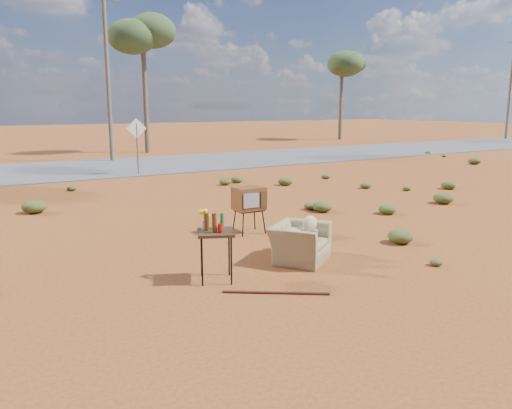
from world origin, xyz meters
TOP-DOWN VIEW (x-y plane):
  - ground at (0.00, 0.00)m, footprint 140.00×140.00m
  - highway at (0.00, 15.00)m, footprint 140.00×7.00m
  - armchair at (0.41, -0.12)m, footprint 1.28×1.28m
  - tv_unit at (0.60, 1.96)m, footprint 0.62×0.51m
  - side_table at (-1.34, -0.25)m, footprint 0.72×0.72m
  - rusty_bar at (-0.85, -1.26)m, footprint 1.29×0.91m
  - road_sign at (1.50, 12.00)m, footprint 0.78×0.06m
  - eucalyptus_center at (5.00, 21.00)m, footprint 3.20×3.20m
  - eucalyptus_right at (22.00, 24.00)m, footprint 3.20×3.20m
  - utility_pole_center at (2.00, 17.50)m, footprint 1.40×0.20m
  - utility_pole_east at (34.00, 17.50)m, footprint 1.40×0.20m
  - scrub_patch at (-0.82, 4.41)m, footprint 17.49×8.07m

SIDE VIEW (x-z plane):
  - ground at x=0.00m, z-range 0.00..0.00m
  - highway at x=0.00m, z-range 0.00..0.04m
  - rusty_bar at x=-0.85m, z-range 0.00..0.04m
  - scrub_patch at x=-0.82m, z-range -0.03..0.30m
  - armchair at x=0.41m, z-range -0.03..0.84m
  - tv_unit at x=0.60m, z-range 0.24..1.22m
  - side_table at x=-1.34m, z-range 0.26..1.35m
  - road_sign at x=1.50m, z-range 0.41..2.60m
  - utility_pole_center at x=2.00m, z-range 0.15..8.15m
  - utility_pole_east at x=34.00m, z-range 0.15..8.15m
  - eucalyptus_right at x=22.00m, z-range 2.39..9.49m
  - eucalyptus_center at x=5.00m, z-range 2.63..10.23m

